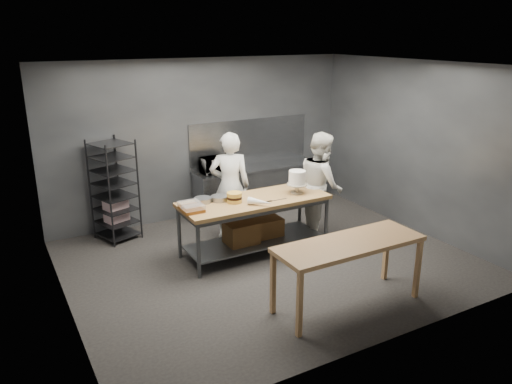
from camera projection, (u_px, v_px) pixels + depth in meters
ground at (269, 261)px, 7.86m from camera, size 6.00×6.00×0.00m
back_wall at (203, 139)px, 9.48m from camera, size 6.00×0.04×3.00m
work_table at (254, 219)px, 8.01m from camera, size 2.40×0.90×0.92m
near_counter at (349, 248)px, 6.36m from camera, size 2.00×0.70×0.90m
back_counter at (257, 188)px, 10.00m from camera, size 2.60×0.60×0.90m
splashback_panel at (250, 142)px, 9.97m from camera, size 2.60×0.02×0.90m
speed_rack at (114, 191)px, 8.49m from camera, size 0.78×0.81×1.75m
chef_behind at (230, 186)px, 8.49m from camera, size 0.81×0.69×1.87m
chef_right at (321, 185)px, 8.64m from camera, size 0.96×1.08×1.84m
microwave at (216, 165)px, 9.39m from camera, size 0.54×0.37×0.30m
frosted_cake_stand at (297, 179)px, 8.11m from camera, size 0.34×0.34×0.38m
layer_cake at (234, 197)px, 7.71m from camera, size 0.24×0.24×0.16m
cake_pans at (211, 199)px, 7.77m from camera, size 0.53×0.32×0.07m
piping_bag at (260, 202)px, 7.57m from camera, size 0.33×0.37×0.12m
offset_spatula at (274, 200)px, 7.81m from camera, size 0.36×0.02×0.02m
pastry_clamshells at (191, 207)px, 7.37m from camera, size 0.32×0.41×0.11m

